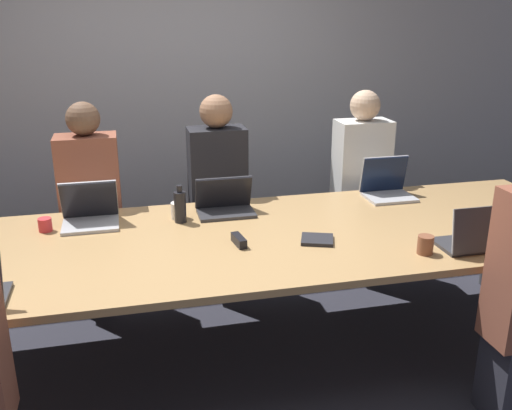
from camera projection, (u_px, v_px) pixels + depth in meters
name	position (u px, v px, depth m)	size (l,w,h in m)	color
ground_plane	(209.00, 358.00, 3.45)	(24.00, 24.00, 0.00)	#2D2D38
curtain_wall	(169.00, 85.00, 4.72)	(12.00, 0.06, 2.80)	#ADADB2
conference_table	(206.00, 248.00, 3.21)	(4.78, 1.33, 0.77)	tan
laptop_far_center	(225.00, 203.00, 3.60)	(0.36, 0.23, 0.23)	#333338
person_far_center	(218.00, 198.00, 4.10)	(0.40, 0.24, 1.45)	#2D2D38
cup_far_center	(179.00, 211.00, 3.51)	(0.09, 0.09, 0.10)	white
bottle_far_center	(180.00, 206.00, 3.44)	(0.07, 0.07, 0.23)	black
laptop_far_midleft	(90.00, 212.00, 3.41)	(0.33, 0.28, 0.27)	#B7B7BC
person_far_midleft	(92.00, 211.00, 3.87)	(0.40, 0.24, 1.44)	#2D2D38
cup_far_midleft	(45.00, 225.00, 3.32)	(0.08, 0.08, 0.08)	red
laptop_near_right	(476.00, 237.00, 3.05)	(0.36, 0.26, 0.26)	#333338
cup_near_right	(425.00, 245.00, 3.01)	(0.08, 0.08, 0.10)	brown
laptop_far_right	(387.00, 185.00, 3.92)	(0.33, 0.27, 0.27)	#B7B7BC
person_far_right	(360.00, 187.00, 4.36)	(0.40, 0.24, 1.45)	#2D2D38
stapler	(239.00, 240.00, 3.13)	(0.06, 0.15, 0.05)	black
notebook	(317.00, 240.00, 3.18)	(0.22, 0.21, 0.02)	#232328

